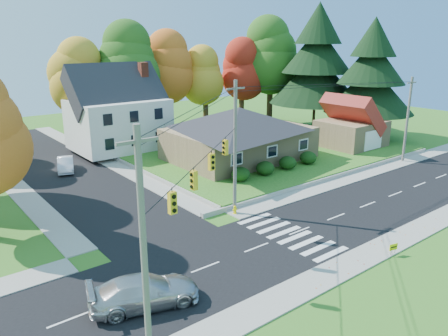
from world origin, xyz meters
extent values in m
plane|color=#3D7923|center=(0.00, 0.00, 0.00)|extent=(120.00, 120.00, 0.00)
cube|color=black|center=(0.00, 0.00, 0.01)|extent=(90.00, 8.00, 0.02)
cube|color=black|center=(-8.00, 26.00, 0.01)|extent=(8.00, 44.00, 0.02)
cube|color=#9C9A90|center=(0.00, 5.00, 0.04)|extent=(90.00, 2.00, 0.08)
cube|color=#9C9A90|center=(0.00, -5.00, 0.04)|extent=(90.00, 2.00, 0.08)
cube|color=#3D7923|center=(13.00, 21.00, 0.25)|extent=(30.00, 30.00, 0.50)
cube|color=tan|center=(8.00, 16.00, 2.10)|extent=(14.00, 10.00, 3.20)
pyramid|color=#26262B|center=(8.00, 16.00, 4.80)|extent=(14.60, 10.60, 2.20)
cube|color=silver|center=(0.00, 28.00, 3.30)|extent=(10.00, 8.00, 5.60)
pyramid|color=#26262B|center=(0.00, 28.00, 7.30)|extent=(10.40, 8.40, 2.40)
cube|color=brown|center=(3.50, 28.00, 5.30)|extent=(0.90, 0.90, 9.60)
cube|color=tan|center=(22.00, 12.00, 2.00)|extent=(7.00, 6.00, 3.00)
pyramid|color=maroon|center=(22.00, 12.00, 4.30)|extent=(7.30, 6.30, 1.60)
cube|color=silver|center=(22.00, 8.95, 1.70)|extent=(3.20, 0.10, 2.20)
ellipsoid|color=#163A10|center=(3.00, 9.80, 1.14)|extent=(1.70, 1.70, 1.27)
ellipsoid|color=#163A10|center=(6.00, 9.80, 1.14)|extent=(1.70, 1.70, 1.27)
ellipsoid|color=#163A10|center=(9.00, 9.80, 1.14)|extent=(1.70, 1.70, 1.27)
ellipsoid|color=#163A10|center=(12.00, 9.80, 1.14)|extent=(1.70, 1.70, 1.27)
cylinder|color=#666059|center=(-14.50, -5.20, 5.00)|extent=(0.26, 0.26, 10.00)
cube|color=#666059|center=(-14.50, -5.20, 9.40)|extent=(1.60, 0.12, 0.12)
cylinder|color=#666059|center=(-1.50, 5.20, 5.00)|extent=(0.26, 0.26, 10.00)
cube|color=#666059|center=(-1.50, 5.20, 9.40)|extent=(1.60, 0.12, 0.12)
cylinder|color=#666059|center=(22.00, 5.20, 4.50)|extent=(0.26, 0.26, 9.00)
cube|color=#666059|center=(22.00, 5.20, 8.40)|extent=(1.60, 0.12, 0.12)
cube|color=gold|center=(-12.00, -3.20, 5.95)|extent=(0.34, 0.26, 1.00)
cube|color=gold|center=(-9.50, -1.20, 5.95)|extent=(0.26, 0.34, 1.00)
cube|color=gold|center=(-6.80, 0.95, 5.95)|extent=(0.34, 0.26, 1.00)
cube|color=gold|center=(-4.00, 3.20, 5.95)|extent=(0.26, 0.34, 1.00)
cylinder|color=black|center=(-8.00, 0.00, 6.60)|extent=(13.02, 10.43, 0.04)
cylinder|color=#3F2A19|center=(-2.00, 34.00, 3.20)|extent=(0.80, 0.80, 5.40)
sphere|color=gold|center=(-2.00, 34.00, 7.10)|extent=(6.72, 6.72, 6.72)
sphere|color=gold|center=(-2.00, 34.00, 8.78)|extent=(5.91, 5.91, 5.91)
sphere|color=gold|center=(-2.00, 34.00, 10.46)|extent=(5.11, 5.11, 5.11)
cylinder|color=#3F2A19|center=(4.00, 33.00, 3.65)|extent=(0.86, 0.86, 6.30)
sphere|color=#2C5F1A|center=(4.00, 33.00, 8.20)|extent=(7.84, 7.84, 7.84)
sphere|color=#2C5F1A|center=(4.00, 33.00, 10.16)|extent=(6.90, 6.90, 6.90)
sphere|color=#2C5F1A|center=(4.00, 33.00, 12.12)|extent=(5.96, 5.96, 5.96)
cylinder|color=#3F2A19|center=(10.00, 34.00, 3.43)|extent=(0.83, 0.83, 5.85)
sphere|color=#D5611D|center=(10.00, 34.00, 7.65)|extent=(7.28, 7.28, 7.28)
sphere|color=#D5611D|center=(10.00, 34.00, 9.47)|extent=(6.41, 6.41, 6.41)
sphere|color=#D5611D|center=(10.00, 34.00, 11.29)|extent=(5.53, 5.53, 5.53)
cylinder|color=#3F2A19|center=(16.00, 33.00, 2.98)|extent=(0.77, 0.77, 4.95)
sphere|color=gold|center=(16.00, 33.00, 6.55)|extent=(6.16, 6.16, 6.16)
sphere|color=gold|center=(16.00, 33.00, 8.09)|extent=(5.42, 5.42, 5.42)
sphere|color=gold|center=(16.00, 33.00, 9.63)|extent=(4.68, 4.68, 4.68)
cylinder|color=#3F2A19|center=(22.00, 32.00, 3.20)|extent=(0.80, 0.80, 5.40)
sphere|color=#A52214|center=(22.00, 32.00, 7.10)|extent=(6.72, 6.72, 6.72)
sphere|color=#A52214|center=(22.00, 32.00, 8.78)|extent=(5.91, 5.91, 5.91)
sphere|color=#A52214|center=(22.00, 32.00, 10.46)|extent=(5.11, 5.11, 5.11)
cylinder|color=#3F2A19|center=(26.00, 30.00, 3.88)|extent=(0.89, 0.89, 6.75)
sphere|color=#2C5F1A|center=(26.00, 30.00, 8.75)|extent=(8.40, 8.40, 8.40)
sphere|color=#2C5F1A|center=(26.00, 30.00, 10.85)|extent=(7.39, 7.39, 7.39)
sphere|color=#2C5F1A|center=(26.00, 30.00, 12.95)|extent=(6.38, 6.38, 6.38)
cylinder|color=#3F2A19|center=(27.00, 22.00, 1.94)|extent=(0.40, 0.40, 2.88)
cone|color=black|center=(27.00, 22.00, 7.38)|extent=(12.80, 12.80, 6.72)
cone|color=black|center=(27.00, 22.00, 11.22)|extent=(9.60, 9.60, 6.08)
cone|color=black|center=(27.00, 22.00, 14.74)|extent=(6.40, 6.40, 5.44)
cylinder|color=#3F2A19|center=(28.00, 14.00, 1.76)|extent=(0.40, 0.40, 2.52)
cone|color=black|center=(28.00, 14.00, 6.52)|extent=(11.20, 11.20, 5.88)
cone|color=black|center=(28.00, 14.00, 9.88)|extent=(8.40, 8.40, 5.32)
cone|color=black|center=(28.00, 14.00, 12.96)|extent=(5.60, 5.60, 4.76)
imported|color=silver|center=(-12.57, -1.21, 0.81)|extent=(5.84, 3.67, 1.58)
imported|color=silver|center=(-7.74, 24.09, 0.71)|extent=(2.73, 4.45, 1.38)
cylinder|color=#FFDD04|center=(-1.57, 5.08, 0.04)|extent=(0.31, 0.31, 0.09)
cylinder|color=#FFDD04|center=(-1.57, 5.08, 0.30)|extent=(0.21, 0.21, 0.48)
sphere|color=#FFDD04|center=(-1.57, 5.08, 0.59)|extent=(0.22, 0.22, 0.22)
cylinder|color=#FFDD04|center=(-1.57, 5.08, 0.39)|extent=(0.40, 0.14, 0.10)
cylinder|color=black|center=(1.65, -5.92, 0.26)|extent=(0.02, 0.02, 0.51)
cylinder|color=black|center=(2.10, -5.92, 0.26)|extent=(0.02, 0.02, 0.51)
cube|color=#EEE605|center=(1.87, -5.92, 0.56)|extent=(0.60, 0.18, 0.41)
camera|label=1|loc=(-21.16, -18.43, 12.78)|focal=35.00mm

